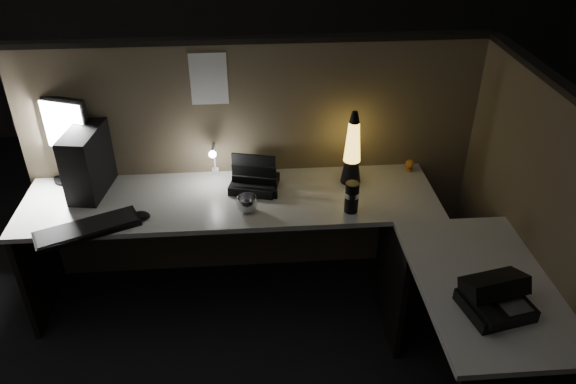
{
  "coord_description": "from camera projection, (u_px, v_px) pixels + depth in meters",
  "views": [
    {
      "loc": [
        -0.04,
        -2.05,
        2.41
      ],
      "look_at": [
        0.15,
        0.35,
        0.91
      ],
      "focal_mm": 35.0,
      "sensor_mm": 36.0,
      "label": 1
    }
  ],
  "objects": [
    {
      "name": "floor",
      "position": [
        265.0,
        371.0,
        3.01
      ],
      "size": [
        6.0,
        6.0,
        0.0
      ],
      "primitive_type": "plane",
      "color": "black",
      "rests_on": "ground"
    },
    {
      "name": "room_shell",
      "position": [
        256.0,
        85.0,
        2.15
      ],
      "size": [
        6.0,
        6.0,
        6.0
      ],
      "color": "silver",
      "rests_on": "ground"
    },
    {
      "name": "partition_back",
      "position": [
        256.0,
        165.0,
        3.4
      ],
      "size": [
        2.66,
        0.06,
        1.5
      ],
      "primitive_type": "cube",
      "color": "brown",
      "rests_on": "ground"
    },
    {
      "name": "partition_right",
      "position": [
        528.0,
        236.0,
        2.79
      ],
      "size": [
        0.06,
        1.66,
        1.5
      ],
      "primitive_type": "cube",
      "color": "brown",
      "rests_on": "ground"
    },
    {
      "name": "desk",
      "position": [
        295.0,
        255.0,
        2.93
      ],
      "size": [
        2.6,
        1.6,
        0.73
      ],
      "color": "beige",
      "rests_on": "ground"
    },
    {
      "name": "pc_tower",
      "position": [
        88.0,
        162.0,
        3.09
      ],
      "size": [
        0.21,
        0.38,
        0.38
      ],
      "primitive_type": "cube",
      "rotation": [
        0.0,
        0.0,
        -0.15
      ],
      "color": "black",
      "rests_on": "desk"
    },
    {
      "name": "monitor",
      "position": [
        59.0,
        131.0,
        3.14
      ],
      "size": [
        0.38,
        0.19,
        0.51
      ],
      "rotation": [
        0.0,
        0.0,
        -0.36
      ],
      "color": "black",
      "rests_on": "desk"
    },
    {
      "name": "keyboard",
      "position": [
        87.0,
        229.0,
        2.85
      ],
      "size": [
        0.54,
        0.37,
        0.03
      ],
      "primitive_type": "cube",
      "rotation": [
        0.0,
        0.0,
        0.42
      ],
      "color": "black",
      "rests_on": "desk"
    },
    {
      "name": "mouse",
      "position": [
        141.0,
        216.0,
        2.94
      ],
      "size": [
        0.11,
        0.09,
        0.04
      ],
      "primitive_type": "ellipsoid",
      "rotation": [
        0.0,
        0.0,
        -0.31
      ],
      "color": "black",
      "rests_on": "desk"
    },
    {
      "name": "clip_lamp",
      "position": [
        214.0,
        159.0,
        3.24
      ],
      "size": [
        0.04,
        0.17,
        0.21
      ],
      "color": "silver",
      "rests_on": "desk"
    },
    {
      "name": "organizer",
      "position": [
        254.0,
        180.0,
        3.2
      ],
      "size": [
        0.3,
        0.28,
        0.19
      ],
      "rotation": [
        0.0,
        0.0,
        -0.25
      ],
      "color": "black",
      "rests_on": "desk"
    },
    {
      "name": "lava_lamp",
      "position": [
        352.0,
        153.0,
        3.18
      ],
      "size": [
        0.12,
        0.12,
        0.44
      ],
      "color": "black",
      "rests_on": "desk"
    },
    {
      "name": "travel_mug",
      "position": [
        352.0,
        197.0,
        2.96
      ],
      "size": [
        0.08,
        0.08,
        0.17
      ],
      "primitive_type": "cylinder",
      "color": "black",
      "rests_on": "desk"
    },
    {
      "name": "steel_mug",
      "position": [
        247.0,
        204.0,
        2.99
      ],
      "size": [
        0.14,
        0.14,
        0.09
      ],
      "primitive_type": "imported",
      "rotation": [
        0.0,
        0.0,
        -0.31
      ],
      "color": "silver",
      "rests_on": "desk"
    },
    {
      "name": "figurine",
      "position": [
        410.0,
        164.0,
        3.35
      ],
      "size": [
        0.05,
        0.05,
        0.05
      ],
      "primitive_type": "sphere",
      "color": "orange",
      "rests_on": "desk"
    },
    {
      "name": "pinned_paper",
      "position": [
        209.0,
        79.0,
        3.06
      ],
      "size": [
        0.2,
        0.0,
        0.29
      ],
      "primitive_type": "cube",
      "color": "white",
      "rests_on": "partition_back"
    },
    {
      "name": "desk_phone",
      "position": [
        494.0,
        297.0,
        2.35
      ],
      "size": [
        0.31,
        0.31,
        0.16
      ],
      "rotation": [
        0.0,
        0.0,
        0.21
      ],
      "color": "black",
      "rests_on": "desk"
    }
  ]
}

